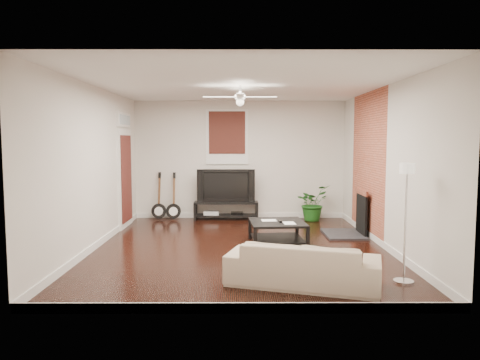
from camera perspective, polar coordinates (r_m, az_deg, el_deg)
The scene contains 14 objects.
room at distance 7.70m, azimuth 0.01°, elevation 1.59°, with size 5.01×6.01×2.81m.
brick_accent at distance 9.05m, azimuth 15.95°, elevation 1.92°, with size 0.02×2.20×2.80m, color #AE5138.
fireplace at distance 9.07m, azimuth 14.06°, elevation -4.00°, with size 0.80×1.10×0.92m, color black.
window_back at distance 10.66m, azimuth -1.66°, elevation 5.52°, with size 1.00×0.06×1.30m, color black.
door_left at distance 9.91m, azimuth -14.41°, elevation 1.34°, with size 0.08×1.00×2.50m, color white.
tv_stand at distance 10.60m, azimuth -1.78°, elevation -3.92°, with size 1.51×0.40×0.42m, color black.
tv at distance 10.54m, azimuth -1.79°, elevation -0.68°, with size 1.35×0.18×0.78m, color black.
coffee_table at distance 8.17m, azimuth 4.78°, elevation -6.70°, with size 0.97×0.97×0.41m, color black.
sofa at distance 5.92m, azimuth 8.00°, elevation -10.51°, with size 1.94×0.76×0.57m, color #C2AF92.
floor_lamp at distance 6.23m, azimuth 20.36°, elevation -5.19°, with size 0.26×0.26×1.59m, color silver, non-canonical shape.
potted_plant at distance 10.56m, azimuth 9.22°, elevation -2.90°, with size 0.75×0.65×0.83m, color #1A5618.
guitar_left at distance 10.68m, azimuth -10.34°, elevation -2.00°, with size 0.35×0.25×1.13m, color black, non-canonical shape.
guitar_right at distance 10.60m, azimuth -8.50°, elevation -2.03°, with size 0.35×0.25×1.13m, color black, non-canonical shape.
ceiling_fan at distance 7.72m, azimuth 0.01°, elevation 10.52°, with size 1.24×1.24×0.32m, color white, non-canonical shape.
Camera 1 is at (-0.02, -7.68, 1.87)m, focal length 33.45 mm.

